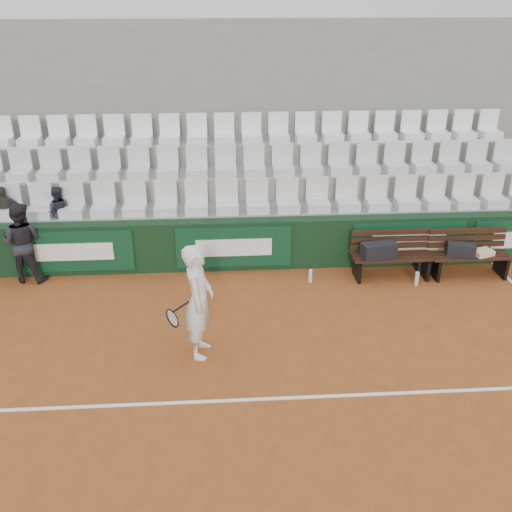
{
  "coord_description": "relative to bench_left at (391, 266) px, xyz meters",
  "views": [
    {
      "loc": [
        -0.43,
        -6.08,
        5.06
      ],
      "look_at": [
        0.13,
        2.4,
        1.0
      ],
      "focal_mm": 40.0,
      "sensor_mm": 36.0,
      "label": 1
    }
  ],
  "objects": [
    {
      "name": "court_baseline",
      "position": [
        -2.76,
        -3.39,
        -0.22
      ],
      "size": [
        18.0,
        0.06,
        0.01
      ],
      "primitive_type": "cube",
      "color": "white",
      "rests_on": "ground"
    },
    {
      "name": "bench_right",
      "position": [
        1.49,
        -0.04,
        0.0
      ],
      "size": [
        1.5,
        0.56,
        0.45
      ],
      "primitive_type": "cube",
      "color": "black",
      "rests_on": "ground"
    },
    {
      "name": "seat_row_back",
      "position": [
        -2.76,
        2.96,
        1.99
      ],
      "size": [
        11.9,
        0.44,
        0.63
      ],
      "primitive_type": "cube",
      "color": "white",
      "rests_on": "grandstand_tier_back"
    },
    {
      "name": "water_bottle_near",
      "position": [
        -1.55,
        -0.09,
        -0.1
      ],
      "size": [
        0.07,
        0.07,
        0.25
      ],
      "primitive_type": "cylinder",
      "color": "silver",
      "rests_on": "ground"
    },
    {
      "name": "sports_bag_right",
      "position": [
        1.29,
        -0.06,
        0.34
      ],
      "size": [
        0.55,
        0.37,
        0.24
      ],
      "primitive_type": "cube",
      "rotation": [
        0.0,
        0.0,
        -0.28
      ],
      "color": "black",
      "rests_on": "bench_right"
    },
    {
      "name": "tennis_player",
      "position": [
        -3.55,
        -2.24,
        0.67
      ],
      "size": [
        0.75,
        0.7,
        1.79
      ],
      "color": "white",
      "rests_on": "ground"
    },
    {
      "name": "sports_bag_left",
      "position": [
        -0.27,
        -0.03,
        0.36
      ],
      "size": [
        0.69,
        0.41,
        0.28
      ],
      "primitive_type": "cube",
      "rotation": [
        0.0,
        0.0,
        0.22
      ],
      "color": "black",
      "rests_on": "bench_left"
    },
    {
      "name": "spectator_c",
      "position": [
        -6.34,
        1.11,
        1.29
      ],
      "size": [
        0.52,
        0.41,
        1.03
      ],
      "primitive_type": "imported",
      "rotation": [
        0.0,
        0.0,
        3.18
      ],
      "color": "#1F242F",
      "rests_on": "grandstand_tier_front"
    },
    {
      "name": "grandstand_tier_back",
      "position": [
        -2.76,
        3.13,
        0.72
      ],
      "size": [
        18.0,
        0.95,
        1.9
      ],
      "primitive_type": "cube",
      "color": "gray",
      "rests_on": "ground"
    },
    {
      "name": "seat_row_front",
      "position": [
        -2.76,
        1.06,
        1.09
      ],
      "size": [
        11.9,
        0.44,
        0.63
      ],
      "primitive_type": "cube",
      "color": "silver",
      "rests_on": "grandstand_tier_front"
    },
    {
      "name": "grandstand_tier_front",
      "position": [
        -2.76,
        1.23,
        0.28
      ],
      "size": [
        18.0,
        0.95,
        1.0
      ],
      "primitive_type": "cube",
      "color": "gray",
      "rests_on": "ground"
    },
    {
      "name": "water_bottle_far",
      "position": [
        0.4,
        -0.35,
        -0.09
      ],
      "size": [
        0.07,
        0.07,
        0.26
      ],
      "primitive_type": "cylinder",
      "color": "silver",
      "rests_on": "ground"
    },
    {
      "name": "towel",
      "position": [
        1.71,
        -0.07,
        0.28
      ],
      "size": [
        0.42,
        0.36,
        0.1
      ],
      "primitive_type": "cube",
      "rotation": [
        0.0,
        0.0,
        0.32
      ],
      "color": "beige",
      "rests_on": "bench_right"
    },
    {
      "name": "spectator_b",
      "position": [
        -7.33,
        1.11,
        1.3
      ],
      "size": [
        0.67,
        0.44,
        1.05
      ],
      "primitive_type": "imported",
      "rotation": [
        0.0,
        0.0,
        3.48
      ],
      "color": "#302B26",
      "rests_on": "grandstand_tier_front"
    },
    {
      "name": "back_barrier",
      "position": [
        -2.7,
        0.6,
        0.28
      ],
      "size": [
        18.0,
        0.34,
        1.0
      ],
      "color": "black",
      "rests_on": "ground"
    },
    {
      "name": "grandstand_rear_wall",
      "position": [
        -2.76,
        3.76,
        1.98
      ],
      "size": [
        18.0,
        0.3,
        4.4
      ],
      "primitive_type": "cube",
      "color": "gray",
      "rests_on": "ground"
    },
    {
      "name": "seat_row_mid",
      "position": [
        -2.76,
        2.01,
        1.54
      ],
      "size": [
        11.9,
        0.44,
        0.63
      ],
      "primitive_type": "cube",
      "color": "silver",
      "rests_on": "grandstand_tier_mid"
    },
    {
      "name": "bench_left",
      "position": [
        0.0,
        0.0,
        0.0
      ],
      "size": [
        1.5,
        0.56,
        0.45
      ],
      "primitive_type": "cube",
      "color": "black",
      "rests_on": "ground"
    },
    {
      "name": "sports_bag_ground",
      "position": [
        0.8,
        0.22,
        -0.09
      ],
      "size": [
        0.47,
        0.3,
        0.28
      ],
      "primitive_type": "cube",
      "rotation": [
        0.0,
        0.0,
        -0.05
      ],
      "color": "black",
      "rests_on": "ground"
    },
    {
      "name": "ball_kid",
      "position": [
        -6.86,
        0.35,
        0.55
      ],
      "size": [
        0.81,
        0.67,
        1.54
      ],
      "primitive_type": "imported",
      "rotation": [
        0.0,
        0.0,
        3.02
      ],
      "color": "black",
      "rests_on": "ground"
    },
    {
      "name": "ground",
      "position": [
        -2.76,
        -3.39,
        -0.23
      ],
      "size": [
        80.0,
        80.0,
        0.0
      ],
      "primitive_type": "plane",
      "color": "brown",
      "rests_on": "ground"
    },
    {
      "name": "grandstand_tier_mid",
      "position": [
        -2.76,
        2.18,
        0.5
      ],
      "size": [
        18.0,
        0.95,
        1.45
      ],
      "primitive_type": "cube",
      "color": "gray",
      "rests_on": "ground"
    }
  ]
}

